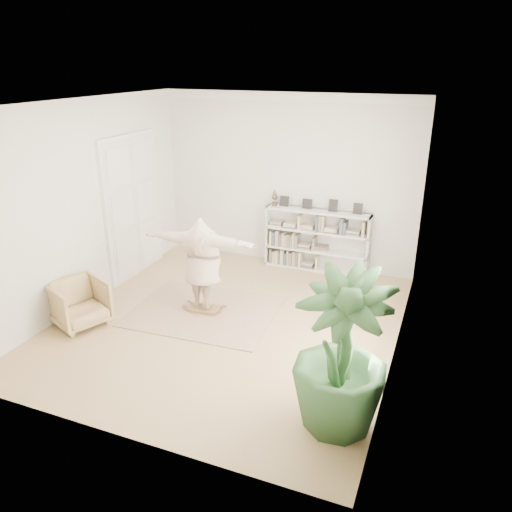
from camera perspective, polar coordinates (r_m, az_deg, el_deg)
The scene contains 9 objects.
floor at distance 8.62m, azimuth -3.13°, elevation -7.54°, with size 6.00×6.00×0.00m, color tan.
room_shell at distance 10.29m, azimuth 3.67°, elevation 17.74°, with size 6.00×6.00×6.00m.
doors at distance 10.43m, azimuth -13.88°, elevation 5.41°, with size 0.09×1.78×2.92m.
bookshelf at distance 10.56m, azimuth 6.92°, elevation 1.73°, with size 2.20×0.35×1.64m.
armchair at distance 8.90m, azimuth -19.54°, elevation -5.11°, with size 0.82×0.84×0.77m, color tan.
rug at distance 8.99m, azimuth -5.91°, elevation -6.27°, with size 2.50×2.00×0.02m, color tan.
rocker_board at distance 8.97m, azimuth -5.92°, elevation -5.93°, with size 0.53×0.33×0.11m.
person at distance 8.59m, azimuth -6.15°, elevation -0.66°, with size 2.04×0.55×1.66m, color #CAAF97.
houseplant at distance 5.98m, azimuth 9.68°, elevation -10.84°, with size 1.14×1.14×2.04m, color #2C542A.
Camera 1 is at (3.23, -6.81, 4.20)m, focal length 35.00 mm.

